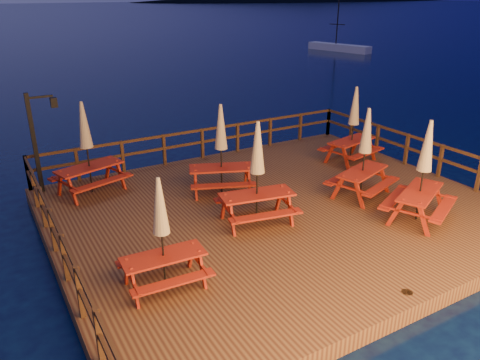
{
  "coord_description": "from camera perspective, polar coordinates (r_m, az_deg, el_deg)",
  "views": [
    {
      "loc": [
        -6.9,
        -9.74,
        6.08
      ],
      "look_at": [
        -0.9,
        0.6,
        1.21
      ],
      "focal_mm": 35.0,
      "sensor_mm": 36.0,
      "label": 1
    }
  ],
  "objects": [
    {
      "name": "railing",
      "position": [
        14.29,
        0.74,
        2.07
      ],
      "size": [
        11.8,
        9.75,
        1.1
      ],
      "color": "#372511",
      "rests_on": "deck"
    },
    {
      "name": "ground",
      "position": [
        13.39,
        4.63,
        -4.89
      ],
      "size": [
        500.0,
        500.0,
        0.0
      ],
      "primitive_type": "plane",
      "color": "black",
      "rests_on": "ground"
    },
    {
      "name": "picnic_table_1",
      "position": [
        13.91,
        14.97,
        3.37
      ],
      "size": [
        2.23,
        2.02,
        2.64
      ],
      "rotation": [
        0.0,
        0.0,
        0.32
      ],
      "color": "maroon",
      "rests_on": "deck"
    },
    {
      "name": "picnic_table_6",
      "position": [
        12.85,
        21.48,
        1.17
      ],
      "size": [
        2.38,
        2.22,
        2.71
      ],
      "rotation": [
        0.0,
        0.0,
        0.44
      ],
      "color": "maroon",
      "rests_on": "deck"
    },
    {
      "name": "picnic_table_5",
      "position": [
        11.8,
        2.11,
        1.0
      ],
      "size": [
        2.17,
        1.9,
        2.73
      ],
      "rotation": [
        0.0,
        0.0,
        -0.19
      ],
      "color": "maroon",
      "rests_on": "deck"
    },
    {
      "name": "sailboat",
      "position": [
        52.76,
        11.95,
        15.51
      ],
      "size": [
        2.92,
        7.33,
        10.77
      ],
      "rotation": [
        0.0,
        0.0,
        0.24
      ],
      "color": "silver",
      "rests_on": "ground"
    },
    {
      "name": "deck_piles",
      "position": [
        13.53,
        4.59,
        -6.03
      ],
      "size": [
        11.44,
        9.44,
        1.4
      ],
      "color": "#372511",
      "rests_on": "ground"
    },
    {
      "name": "picnic_table_3",
      "position": [
        16.74,
        13.66,
        6.69
      ],
      "size": [
        2.15,
        1.89,
        2.67
      ],
      "rotation": [
        0.0,
        0.0,
        0.21
      ],
      "color": "maroon",
      "rests_on": "deck"
    },
    {
      "name": "deck",
      "position": [
        13.3,
        4.65,
        -4.13
      ],
      "size": [
        12.0,
        10.0,
        0.4
      ],
      "primitive_type": "cube",
      "color": "#442415",
      "rests_on": "ground"
    },
    {
      "name": "lamp_post",
      "position": [
        14.88,
        -23.33,
        5.22
      ],
      "size": [
        0.85,
        0.18,
        3.0
      ],
      "color": "black",
      "rests_on": "deck"
    },
    {
      "name": "picnic_table_0",
      "position": [
        13.67,
        -2.32,
        3.93
      ],
      "size": [
        2.33,
        2.15,
        2.69
      ],
      "rotation": [
        0.0,
        0.0,
        -0.39
      ],
      "color": "maroon",
      "rests_on": "deck"
    },
    {
      "name": "picnic_table_2",
      "position": [
        9.39,
        -9.53,
        -6.29
      ],
      "size": [
        1.76,
        1.47,
        2.41
      ],
      "rotation": [
        0.0,
        0.0,
        -0.05
      ],
      "color": "maroon",
      "rests_on": "deck"
    },
    {
      "name": "picnic_table_4",
      "position": [
        14.37,
        -18.19,
        3.89
      ],
      "size": [
        2.31,
        2.08,
        2.77
      ],
      "rotation": [
        0.0,
        0.0,
        0.29
      ],
      "color": "maroon",
      "rests_on": "deck"
    }
  ]
}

